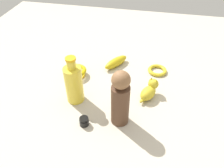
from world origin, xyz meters
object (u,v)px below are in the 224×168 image
(cat_figurine, at_px, (149,90))
(bottle_tall, at_px, (74,83))
(banana, at_px, (116,62))
(bangle, at_px, (157,70))
(nail_polish_jar, at_px, (84,121))
(person_figure_adult, at_px, (120,99))
(bowl, at_px, (76,72))

(cat_figurine, bearing_deg, bottle_tall, 105.01)
(cat_figurine, distance_m, banana, 0.28)
(bangle, bearing_deg, nail_polish_jar, 146.94)
(person_figure_adult, relative_size, banana, 1.62)
(bowl, height_order, bangle, bowl)
(bowl, height_order, bottle_tall, bottle_tall)
(bowl, bearing_deg, bangle, -73.99)
(bottle_tall, bearing_deg, cat_figurine, -74.99)
(nail_polish_jar, bearing_deg, bottle_tall, 31.11)
(bangle, bearing_deg, bowl, 106.01)
(nail_polish_jar, bearing_deg, bowl, 23.92)
(banana, bearing_deg, bowl, -20.93)
(bowl, bearing_deg, cat_figurine, -102.14)
(bowl, distance_m, bangle, 0.42)
(nail_polish_jar, bearing_deg, banana, -6.47)
(person_figure_adult, bearing_deg, nail_polish_jar, 109.93)
(nail_polish_jar, height_order, person_figure_adult, person_figure_adult)
(bowl, xyz_separation_m, person_figure_adult, (-0.25, -0.27, 0.10))
(bottle_tall, bearing_deg, nail_polish_jar, -148.89)
(person_figure_adult, bearing_deg, cat_figurine, -31.89)
(bangle, bearing_deg, banana, 87.52)
(cat_figurine, bearing_deg, banana, 43.25)
(bowl, xyz_separation_m, banana, (0.13, -0.18, -0.00))
(nail_polish_jar, bearing_deg, cat_figurine, -47.84)
(bottle_tall, height_order, banana, bottle_tall)
(bottle_tall, relative_size, nail_polish_jar, 5.75)
(bowl, relative_size, bangle, 1.07)
(cat_figurine, relative_size, bottle_tall, 0.54)
(bottle_tall, distance_m, nail_polish_jar, 0.17)
(bottle_tall, distance_m, banana, 0.33)
(nail_polish_jar, relative_size, person_figure_adult, 0.16)
(bottle_tall, distance_m, bangle, 0.46)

